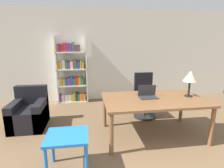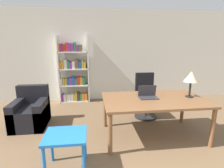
% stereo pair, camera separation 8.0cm
% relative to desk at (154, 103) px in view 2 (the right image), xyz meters
% --- Properties ---
extents(wall_back, '(8.00, 0.06, 2.70)m').
position_rel_desk_xyz_m(wall_back, '(-0.43, 2.43, 0.69)').
color(wall_back, silver).
rests_on(wall_back, ground_plane).
extents(desk, '(1.83, 1.10, 0.73)m').
position_rel_desk_xyz_m(desk, '(0.00, 0.00, 0.00)').
color(desk, brown).
rests_on(desk, ground_plane).
extents(laptop, '(0.34, 0.21, 0.22)m').
position_rel_desk_xyz_m(laptop, '(-0.09, 0.07, 0.12)').
color(laptop, '#2D2D33').
rests_on(laptop, desk).
extents(table_lamp, '(0.26, 0.26, 0.49)m').
position_rel_desk_xyz_m(table_lamp, '(0.70, 0.03, 0.45)').
color(table_lamp, black).
rests_on(table_lamp, desk).
extents(office_chair, '(0.52, 0.52, 1.04)m').
position_rel_desk_xyz_m(office_chair, '(0.14, 0.92, -0.19)').
color(office_chair, black).
rests_on(office_chair, ground_plane).
extents(side_table_blue, '(0.55, 0.49, 0.53)m').
position_rel_desk_xyz_m(side_table_blue, '(-1.49, -0.74, -0.22)').
color(side_table_blue, blue).
rests_on(side_table_blue, ground_plane).
extents(armchair, '(0.65, 0.77, 0.82)m').
position_rel_desk_xyz_m(armchair, '(-2.42, 0.73, -0.38)').
color(armchair, black).
rests_on(armchair, ground_plane).
extents(bookshelf, '(0.87, 0.28, 1.94)m').
position_rel_desk_xyz_m(bookshelf, '(-1.64, 2.24, 0.20)').
color(bookshelf, white).
rests_on(bookshelf, ground_plane).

